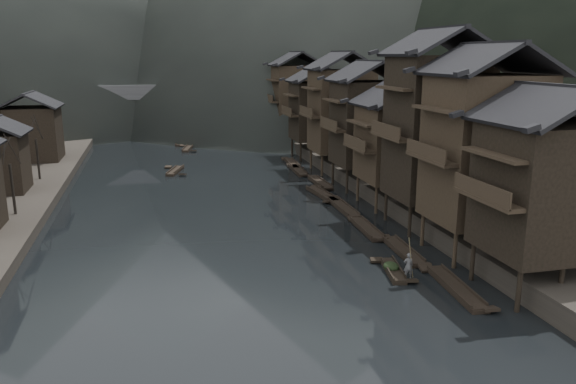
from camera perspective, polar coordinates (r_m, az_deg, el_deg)
name	(u,v)px	position (r m, az deg, el deg)	size (l,w,h in m)	color
water	(242,268)	(39.12, -4.67, -7.71)	(300.00, 300.00, 0.00)	black
right_bank	(430,146)	(87.16, 14.24, 4.53)	(40.00, 200.00, 1.80)	#2D2823
stilt_houses	(375,107)	(59.91, 8.83, 8.51)	(9.00, 67.60, 16.66)	black
moored_sampans	(338,201)	(55.85, 5.05, -0.89)	(2.88, 49.71, 0.47)	black
midriver_boats	(177,147)	(90.24, -11.26, 4.54)	(5.74, 43.14, 0.45)	black
stone_bridge	(181,105)	(108.52, -10.86, 8.70)	(40.00, 6.00, 9.00)	#4C4C4F
hero_sampan	(393,270)	(38.77, 10.61, -7.79)	(1.77, 4.69, 0.43)	black
cargo_heap	(391,262)	(38.74, 10.46, -6.96)	(1.02, 1.33, 0.61)	black
boatman	(408,262)	(37.17, 12.14, -7.01)	(0.64, 0.42, 1.75)	#565759
bamboo_pole	(414,219)	(36.35, 12.65, -2.74)	(0.06, 0.06, 4.49)	#8C7A51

